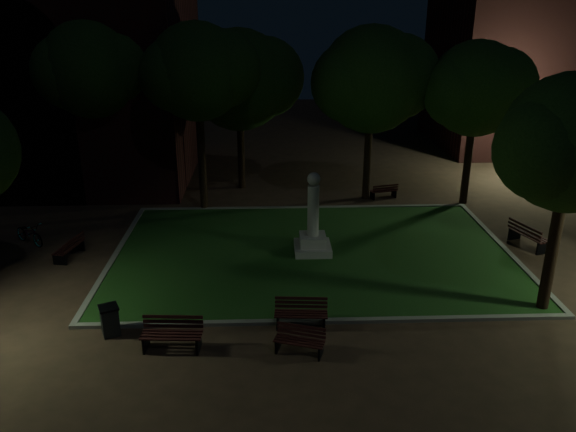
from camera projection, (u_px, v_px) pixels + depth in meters
name	position (u px, v px, depth m)	size (l,w,h in m)	color
ground	(317.00, 277.00, 19.99)	(80.00, 80.00, 0.00)	#463123
lawn	(313.00, 253.00, 21.84)	(15.00, 10.00, 0.08)	#224C1A
lawn_kerb	(313.00, 252.00, 21.84)	(15.40, 10.40, 0.12)	slate
monument	(313.00, 231.00, 21.52)	(1.40, 1.40, 3.20)	#A09B94
building_far	(563.00, 54.00, 37.19)	(16.00, 10.00, 12.00)	#451C1A
tree_north_wl	(199.00, 72.00, 24.35)	(5.26, 4.29, 8.50)	black
tree_north_er	(374.00, 80.00, 26.08)	(6.11, 4.99, 8.32)	black
tree_ne	(478.00, 89.00, 25.51)	(5.35, 4.37, 7.69)	black
tree_se	(575.00, 143.00, 15.97)	(4.95, 4.04, 7.42)	black
tree_nw	(95.00, 69.00, 25.68)	(5.71, 4.66, 8.68)	black
tree_far_north	(241.00, 80.00, 27.78)	(6.14, 5.01, 8.10)	black
lamppost_nw	(54.00, 127.00, 28.92)	(1.18, 0.28, 4.59)	black
lamppost_ne	(529.00, 128.00, 29.97)	(1.18, 0.28, 4.09)	black
bench_near_left	(300.00, 341.00, 15.52)	(1.48, 0.89, 0.77)	black
bench_near_right	(301.00, 314.00, 16.81)	(1.62, 0.67, 0.87)	black
bench_west_near	(172.00, 335.00, 15.68)	(1.73, 0.70, 0.93)	black
bench_left_side	(70.00, 248.00, 21.37)	(0.84, 1.60, 0.84)	black
bench_right_side	(528.00, 236.00, 22.32)	(1.16, 1.90, 0.99)	black
bench_far_side	(384.00, 191.00, 27.98)	(1.44, 0.81, 0.75)	black
trash_bin	(110.00, 320.00, 16.35)	(0.71, 0.71, 0.92)	black
bicycle	(29.00, 233.00, 22.58)	(0.61, 1.75, 0.92)	black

